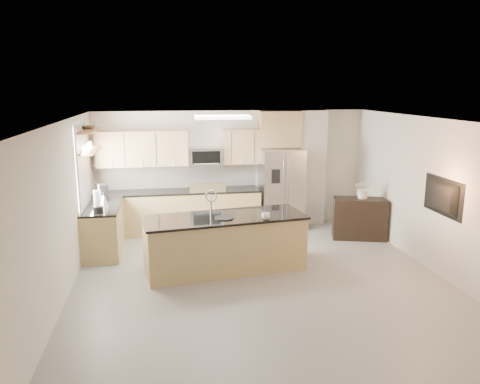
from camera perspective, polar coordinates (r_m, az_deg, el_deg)
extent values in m
plane|color=gray|center=(7.80, 2.52, -10.75)|extent=(6.50, 6.50, 0.00)
cube|color=silver|center=(7.17, 2.73, 8.68)|extent=(6.00, 6.50, 0.02)
cube|color=beige|center=(10.51, -1.05, 2.81)|extent=(6.00, 0.02, 2.60)
cube|color=beige|center=(4.42, 11.57, -11.57)|extent=(6.00, 0.02, 2.60)
cube|color=beige|center=(7.38, -20.84, -2.27)|extent=(0.02, 6.50, 2.60)
cube|color=beige|center=(8.51, 22.80, -0.53)|extent=(0.02, 6.50, 2.60)
cube|color=tan|center=(10.27, -7.55, -2.45)|extent=(3.55, 0.65, 0.88)
cube|color=black|center=(10.17, -7.62, 0.06)|extent=(3.55, 0.66, 0.04)
cube|color=silver|center=(10.42, -7.72, 1.93)|extent=(3.55, 0.02, 0.52)
cube|color=tan|center=(9.31, -16.29, -4.44)|extent=(0.65, 1.50, 0.88)
cube|color=black|center=(9.19, -16.46, -1.70)|extent=(0.66, 1.50, 0.04)
cube|color=black|center=(10.31, -4.07, -2.26)|extent=(0.76, 0.64, 0.90)
cube|color=black|center=(10.20, -4.11, 0.27)|extent=(0.76, 0.62, 0.03)
cube|color=#B7B6B9|center=(9.88, -3.96, 0.55)|extent=(0.76, 0.04, 0.22)
cube|color=tan|center=(10.17, -11.85, 5.20)|extent=(1.92, 0.33, 0.75)
cube|color=tan|center=(10.30, 0.12, 5.56)|extent=(0.82, 0.33, 0.75)
cube|color=#B7B6B9|center=(10.19, -4.24, 4.34)|extent=(0.76, 0.40, 0.40)
cube|color=black|center=(10.00, -4.14, 4.19)|extent=(0.60, 0.02, 0.28)
cube|color=#B7B6B9|center=(10.43, 5.03, 0.39)|extent=(0.92, 0.75, 1.78)
cube|color=gray|center=(10.07, 5.56, -0.06)|extent=(0.02, 0.01, 1.69)
cube|color=black|center=(9.94, 4.39, 1.91)|extent=(0.18, 0.03, 0.30)
cube|color=beige|center=(10.78, 8.70, 2.91)|extent=(0.60, 0.30, 2.60)
cube|color=white|center=(9.09, -18.70, 2.83)|extent=(0.03, 1.05, 1.55)
cube|color=silver|center=(9.08, -18.60, 2.83)|extent=(0.03, 1.15, 1.65)
cube|color=#97633C|center=(9.12, -17.89, 4.83)|extent=(0.30, 1.20, 0.04)
cube|color=#97633C|center=(9.08, -18.05, 7.14)|extent=(0.30, 1.20, 0.04)
cube|color=white|center=(8.68, -2.13, 9.11)|extent=(1.00, 0.50, 0.06)
cube|color=tan|center=(8.11, -1.87, -6.35)|extent=(2.79, 1.29, 0.91)
cube|color=black|center=(7.97, -1.89, -3.11)|extent=(2.86, 1.36, 0.04)
cube|color=black|center=(7.95, -3.38, -3.28)|extent=(0.57, 0.41, 0.01)
cylinder|color=#B7B6B9|center=(8.12, -3.57, -1.45)|extent=(0.03, 0.03, 0.34)
torus|color=#B7B6B9|center=(8.02, -3.53, -0.52)|extent=(0.21, 0.03, 0.21)
cube|color=black|center=(10.04, 14.35, -3.16)|extent=(1.16, 0.73, 0.86)
imported|color=silver|center=(7.78, 3.16, -2.94)|extent=(0.15, 0.15, 0.11)
cylinder|color=black|center=(7.84, -1.96, -3.17)|extent=(0.33, 0.33, 0.02)
cylinder|color=black|center=(8.66, -16.90, -2.04)|extent=(0.18, 0.18, 0.12)
cylinder|color=silver|center=(8.61, -16.99, -0.73)|extent=(0.13, 0.13, 0.29)
cone|color=#B7B6B9|center=(9.06, -16.27, -0.99)|extent=(0.21, 0.21, 0.24)
cylinder|color=black|center=(9.03, -16.32, -0.20)|extent=(0.04, 0.04, 0.04)
cube|color=black|center=(9.58, -16.34, -0.02)|extent=(0.22, 0.24, 0.32)
cylinder|color=#B7B6B9|center=(9.54, -16.35, -0.53)|extent=(0.10, 0.10, 0.11)
imported|color=#B7B6B9|center=(9.27, -17.90, 7.64)|extent=(0.44, 0.44, 0.09)
imported|color=white|center=(9.89, 14.88, 1.07)|extent=(0.65, 0.58, 0.65)
imported|color=black|center=(8.29, 23.02, -0.53)|extent=(0.14, 1.08, 0.62)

